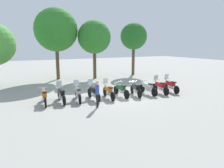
# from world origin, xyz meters

# --- Properties ---
(ground_plane) EXTENTS (80.00, 80.00, 0.00)m
(ground_plane) POSITION_xyz_m (0.00, 0.00, 0.00)
(ground_plane) COLOR #9E9B93
(motorcycle_0) EXTENTS (0.63, 2.19, 0.99)m
(motorcycle_0) POSITION_xyz_m (-4.83, 0.61, 0.50)
(motorcycle_0) COLOR black
(motorcycle_0) RESTS_ON ground_plane
(motorcycle_1) EXTENTS (0.62, 2.19, 1.37)m
(motorcycle_1) POSITION_xyz_m (-3.76, 0.54, 0.52)
(motorcycle_1) COLOR black
(motorcycle_1) RESTS_ON ground_plane
(motorcycle_2) EXTENTS (0.70, 2.18, 1.37)m
(motorcycle_2) POSITION_xyz_m (-2.68, 0.38, 0.52)
(motorcycle_2) COLOR black
(motorcycle_2) RESTS_ON ground_plane
(motorcycle_3) EXTENTS (0.62, 2.19, 1.37)m
(motorcycle_3) POSITION_xyz_m (-1.61, 0.19, 0.52)
(motorcycle_3) COLOR black
(motorcycle_3) RESTS_ON ground_plane
(motorcycle_4) EXTENTS (0.63, 2.19, 1.37)m
(motorcycle_4) POSITION_xyz_m (-0.54, 0.02, 0.52)
(motorcycle_4) COLOR black
(motorcycle_4) RESTS_ON ground_plane
(motorcycle_5) EXTENTS (0.62, 2.19, 0.99)m
(motorcycle_5) POSITION_xyz_m (0.53, 0.10, 0.50)
(motorcycle_5) COLOR black
(motorcycle_5) RESTS_ON ground_plane
(motorcycle_6) EXTENTS (0.78, 2.15, 0.99)m
(motorcycle_6) POSITION_xyz_m (1.61, -0.21, 0.50)
(motorcycle_6) COLOR black
(motorcycle_6) RESTS_ON ground_plane
(motorcycle_7) EXTENTS (0.62, 2.19, 0.99)m
(motorcycle_7) POSITION_xyz_m (2.68, -0.28, 0.50)
(motorcycle_7) COLOR black
(motorcycle_7) RESTS_ON ground_plane
(motorcycle_8) EXTENTS (0.64, 2.19, 1.37)m
(motorcycle_8) POSITION_xyz_m (3.76, -0.43, 0.52)
(motorcycle_8) COLOR black
(motorcycle_8) RESTS_ON ground_plane
(motorcycle_9) EXTENTS (0.69, 2.18, 1.37)m
(motorcycle_9) POSITION_xyz_m (4.84, -0.43, 0.52)
(motorcycle_9) COLOR black
(motorcycle_9) RESTS_ON ground_plane
(person_0) EXTENTS (0.30, 0.38, 1.64)m
(person_0) POSITION_xyz_m (-2.11, -1.64, 0.95)
(person_0) COLOR black
(person_0) RESTS_ON ground_plane
(tree_1) EXTENTS (4.56, 4.56, 7.56)m
(tree_1) POSITION_xyz_m (-1.75, 9.93, 5.26)
(tree_1) COLOR brown
(tree_1) RESTS_ON ground_plane
(tree_2) EXTENTS (3.61, 3.61, 6.36)m
(tree_2) POSITION_xyz_m (2.05, 8.63, 4.53)
(tree_2) COLOR brown
(tree_2) RESTS_ON ground_plane
(tree_3) EXTENTS (3.27, 3.27, 6.38)m
(tree_3) POSITION_xyz_m (7.56, 9.25, 4.71)
(tree_3) COLOR brown
(tree_3) RESTS_ON ground_plane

